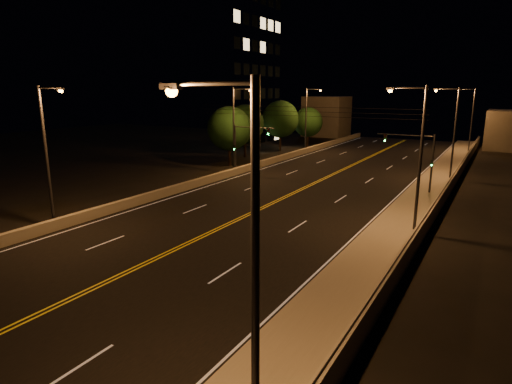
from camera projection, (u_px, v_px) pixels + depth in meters
The scene contains 24 objects.
road at pixel (246, 216), 32.46m from camera, with size 18.00×120.00×0.02m, color black.
sidewalk at pixel (391, 238), 27.16m from camera, with size 3.60×120.00×0.30m, color gray.
curb at pixel (362, 234), 28.09m from camera, with size 0.14×120.00×0.15m, color gray.
parapet_wall at pixel (420, 232), 26.20m from camera, with size 0.30×120.00×1.00m, color #A39E88.
jersey_barrier at pixel (153, 196), 36.99m from camera, with size 0.45×120.00×0.76m, color #A39E88.
distant_building_right at pixel (507, 130), 68.84m from camera, with size 6.00×10.00×6.15m, color #6C675B.
distant_building_left at pixel (327, 116), 88.32m from camera, with size 8.00×8.00×8.04m, color #6C675B.
parapet_rail at pixel (420, 224), 26.08m from camera, with size 0.06×0.06×120.00m, color black.
lane_markings at pixel (246, 216), 32.39m from camera, with size 17.32×116.00×0.00m.
streetlight_0 at pixel (245, 262), 9.62m from camera, with size 2.55×0.28×9.58m.
streetlight_1 at pixel (417, 151), 27.28m from camera, with size 2.55×0.28×9.58m.
streetlight_2 at pixel (452, 128), 44.06m from camera, with size 2.55×0.28×9.58m.
streetlight_3 at pixel (470, 116), 63.98m from camera, with size 2.55×0.28×9.58m.
streetlight_4 at pixel (48, 148), 28.42m from camera, with size 2.55×0.28×9.58m.
streetlight_5 at pixel (236, 125), 47.84m from camera, with size 2.55×0.28×9.58m.
streetlight_6 at pixel (308, 116), 64.82m from camera, with size 2.55×0.28×9.58m.
traffic_signal_right at pixel (420, 156), 38.32m from camera, with size 5.11×0.31×5.53m.
traffic_signal_left at pixel (243, 143), 47.42m from camera, with size 5.11×0.31×5.53m.
overhead_wires at pixel (300, 111), 38.74m from camera, with size 22.00×0.03×0.83m.
building_tower at pixel (195, 61), 69.46m from camera, with size 24.00×15.00×28.93m.
tree_0 at pixel (229, 129), 52.81m from camera, with size 5.46×5.46×7.40m.
tree_1 at pixel (245, 124), 59.95m from camera, with size 5.43×5.43×7.36m.
tree_2 at pixel (280, 119), 66.39m from camera, with size 5.73×5.73×7.77m.
tree_3 at pixel (308, 122), 70.66m from camera, with size 4.84×4.84×6.56m.
Camera 1 is at (16.25, -6.59, 9.28)m, focal length 30.00 mm.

